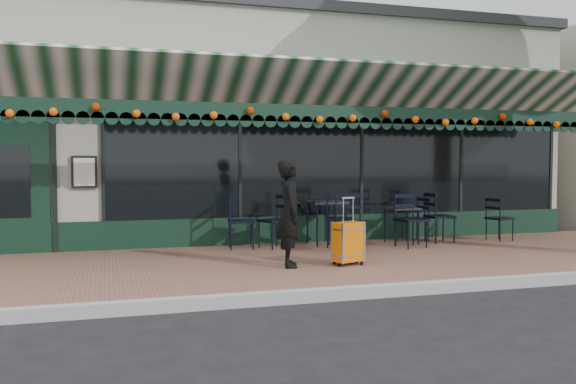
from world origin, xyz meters
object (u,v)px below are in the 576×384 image
object	(u,v)px
woman	(290,213)
suitcase	(348,243)
chair_a_right	(440,217)
cafe_table_b	(326,205)
chair_b_front	(350,223)
cafe_table_a	(402,211)
chair_a_front	(411,220)
chair_a_left	(415,219)
chair_a_extra	(500,219)
chair_b_left	(274,221)
chair_solo	(241,222)
chair_b_right	(339,220)

from	to	relation	value
woman	suitcase	world-z (taller)	woman
woman	chair_a_right	xyz separation A→B (m)	(3.48, 1.72, -0.31)
cafe_table_b	chair_b_front	size ratio (longest dim) A/B	0.80
woman	cafe_table_a	xyz separation A→B (m)	(2.70, 1.76, -0.18)
cafe_table_a	chair_a_front	size ratio (longest dim) A/B	0.70
chair_a_left	suitcase	bearing A→B (deg)	-55.76
suitcase	chair_a_left	distance (m)	3.03
woman	chair_a_front	size ratio (longest dim) A/B	1.63
chair_a_front	chair_b_front	bearing A→B (deg)	-174.94
chair_a_extra	suitcase	bearing A→B (deg)	102.56
chair_a_front	chair_a_extra	size ratio (longest dim) A/B	1.15
chair_b_left	chair_solo	xyz separation A→B (m)	(-0.58, 0.10, -0.01)
woman	chair_a_left	world-z (taller)	woman
chair_a_left	woman	bearing A→B (deg)	-66.43
chair_b_front	chair_solo	bearing A→B (deg)	163.66
chair_b_right	chair_b_front	distance (m)	0.74
suitcase	chair_a_right	world-z (taller)	suitcase
chair_a_extra	chair_a_left	bearing A→B (deg)	66.97
cafe_table_a	chair_b_left	world-z (taller)	chair_b_left
chair_a_right	chair_b_left	xyz separation A→B (m)	(-3.20, 0.15, 0.00)
chair_b_left	chair_solo	world-z (taller)	chair_b_left
chair_a_left	chair_a_front	world-z (taller)	chair_a_front
chair_a_right	chair_b_left	size ratio (longest dim) A/B	1.00
chair_solo	chair_b_front	bearing A→B (deg)	-114.22
cafe_table_b	chair_b_right	distance (m)	0.44
suitcase	chair_a_extra	distance (m)	4.22
chair_b_front	chair_a_right	bearing A→B (deg)	35.44
woman	chair_b_front	world-z (taller)	woman
chair_a_extra	chair_b_right	xyz separation A→B (m)	(-3.28, 0.08, 0.07)
chair_a_front	chair_solo	distance (m)	3.01
chair_b_left	chair_b_front	xyz separation A→B (m)	(1.04, -0.92, 0.02)
suitcase	chair_solo	distance (m)	2.39
cafe_table_b	chair_a_left	world-z (taller)	chair_a_left
chair_a_right	chair_a_extra	size ratio (longest dim) A/B	1.14
chair_b_left	chair_b_right	bearing A→B (deg)	58.87
cafe_table_a	chair_a_right	distance (m)	0.79
woman	chair_b_left	size ratio (longest dim) A/B	1.64
chair_a_extra	chair_solo	bearing A→B (deg)	74.34
chair_a_left	chair_b_front	xyz separation A→B (m)	(-1.76, -0.99, 0.08)
chair_a_front	chair_a_extra	world-z (taller)	chair_a_front
cafe_table_b	suitcase	bearing A→B (deg)	-101.92
woman	chair_b_right	distance (m)	2.23
chair_a_extra	chair_b_front	bearing A→B (deg)	89.39
woman	chair_a_front	world-z (taller)	woman
woman	chair_b_left	distance (m)	1.91
cafe_table_b	chair_b_right	xyz separation A→B (m)	(0.12, -0.35, -0.23)
chair_a_left	chair_a_extra	xyz separation A→B (m)	(1.63, -0.33, -0.00)
cafe_table_a	woman	bearing A→B (deg)	-146.94
chair_a_front	chair_b_front	distance (m)	1.34
woman	chair_b_left	xyz separation A→B (m)	(0.28, 1.86, -0.31)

